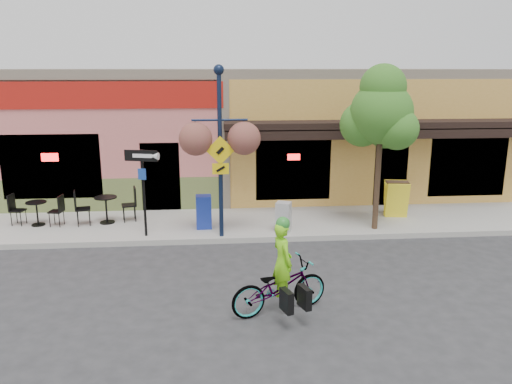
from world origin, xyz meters
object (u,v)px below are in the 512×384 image
building (247,128)px  street_tree (379,148)px  bicycle (279,287)px  newspaper_box_grey (283,217)px  cyclist_rider (282,274)px  one_way_sign (144,194)px  newspaper_box_blue (204,212)px  lamp_post (220,153)px

building → street_tree: street_tree is taller
bicycle → street_tree: size_ratio=0.43×
building → bicycle: 11.03m
building → newspaper_box_grey: size_ratio=22.14×
street_tree → cyclist_rider: bearing=-126.3°
cyclist_rider → building: bearing=-19.3°
building → bicycle: building is taller
newspaper_box_grey → street_tree: street_tree is taller
bicycle → one_way_sign: 5.33m
one_way_sign → newspaper_box_blue: (1.54, 0.55, -0.70)m
newspaper_box_grey → street_tree: 3.20m
bicycle → lamp_post: bearing=-4.8°
bicycle → lamp_post: size_ratio=0.43×
building → newspaper_box_blue: bearing=-105.1°
building → bicycle: size_ratio=9.32×
bicycle → cyclist_rider: bearing=-109.0°
lamp_post → street_tree: 4.31m
one_way_sign → newspaper_box_blue: 1.78m
newspaper_box_blue → newspaper_box_grey: (2.19, -0.47, -0.06)m
lamp_post → street_tree: size_ratio=0.98×
lamp_post → newspaper_box_grey: bearing=8.2°
one_way_sign → newspaper_box_grey: size_ratio=2.85×
newspaper_box_grey → newspaper_box_blue: bearing=-169.8°
bicycle → newspaper_box_blue: size_ratio=2.08×
lamp_post → cyclist_rider: bearing=-75.9°
cyclist_rider → newspaper_box_grey: size_ratio=1.87×
building → street_tree: bearing=-64.1°
one_way_sign → newspaper_box_grey: one_way_sign is taller
lamp_post → newspaper_box_blue: lamp_post is taller
one_way_sign → newspaper_box_grey: 3.81m
newspaper_box_blue → newspaper_box_grey: newspaper_box_blue is taller
one_way_sign → street_tree: street_tree is taller
street_tree → newspaper_box_blue: bearing=174.6°
newspaper_box_grey → street_tree: bearing=22.6°
lamp_post → building: bearing=79.7°
cyclist_rider → lamp_post: size_ratio=0.34×
one_way_sign → lamp_post: bearing=8.7°
newspaper_box_blue → street_tree: size_ratio=0.21×
building → one_way_sign: bearing=-115.7°
one_way_sign → newspaper_box_blue: size_ratio=2.49×
cyclist_rider → lamp_post: bearing=-4.2°
lamp_post → one_way_sign: lamp_post is taller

